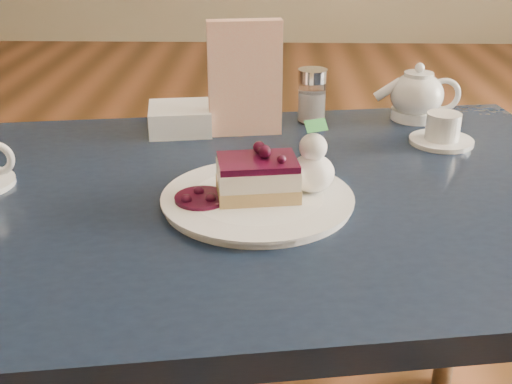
{
  "coord_description": "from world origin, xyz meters",
  "views": [
    {
      "loc": [
        0.08,
        -0.42,
        1.09
      ],
      "look_at": [
        0.06,
        0.33,
        0.75
      ],
      "focal_mm": 45.0,
      "sensor_mm": 36.0,
      "label": 1
    }
  ],
  "objects_px": {
    "main_table": "(254,234)",
    "tea_set": "(421,103)",
    "cheesecake_slice": "(258,178)",
    "dessert_plate": "(258,200)"
  },
  "relations": [
    {
      "from": "dessert_plate",
      "to": "tea_set",
      "type": "xyz_separation_m",
      "value": [
        0.3,
        0.37,
        0.03
      ]
    },
    {
      "from": "main_table",
      "to": "tea_set",
      "type": "relative_size",
      "value": 4.99
    },
    {
      "from": "main_table",
      "to": "tea_set",
      "type": "xyz_separation_m",
      "value": [
        0.31,
        0.32,
        0.11
      ]
    },
    {
      "from": "tea_set",
      "to": "dessert_plate",
      "type": "bearing_deg",
      "value": -129.4
    },
    {
      "from": "dessert_plate",
      "to": "tea_set",
      "type": "height_order",
      "value": "tea_set"
    },
    {
      "from": "main_table",
      "to": "cheesecake_slice",
      "type": "height_order",
      "value": "cheesecake_slice"
    },
    {
      "from": "cheesecake_slice",
      "to": "tea_set",
      "type": "bearing_deg",
      "value": 41.78
    },
    {
      "from": "main_table",
      "to": "cheesecake_slice",
      "type": "bearing_deg",
      "value": -90.0
    },
    {
      "from": "cheesecake_slice",
      "to": "tea_set",
      "type": "height_order",
      "value": "tea_set"
    },
    {
      "from": "tea_set",
      "to": "main_table",
      "type": "bearing_deg",
      "value": -133.89
    }
  ]
}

